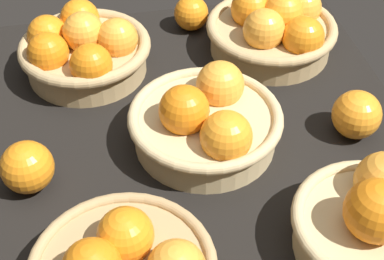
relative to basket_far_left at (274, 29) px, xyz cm
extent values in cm
cube|color=black|center=(23.45, -19.47, -6.30)|extent=(84.00, 72.00, 3.00)
cylinder|color=tan|center=(-0.22, -0.49, -2.17)|extent=(22.66, 22.66, 5.26)
torus|color=tan|center=(-0.22, -0.49, 0.46)|extent=(24.60, 24.60, 1.94)
sphere|color=orange|center=(-3.59, -3.74, 2.71)|extent=(7.63, 7.63, 7.63)
sphere|color=orange|center=(6.35, 3.24, 1.92)|extent=(7.63, 7.63, 7.63)
sphere|color=orange|center=(-0.56, 1.54, 3.12)|extent=(7.63, 7.63, 7.63)
sphere|color=#F49E33|center=(-3.85, 6.50, 1.60)|extent=(7.63, 7.63, 7.63)
sphere|color=#F49E33|center=(3.57, -3.28, 2.59)|extent=(7.63, 7.63, 7.63)
cylinder|color=tan|center=(-0.30, -35.23, -2.09)|extent=(21.51, 21.51, 5.40)
torus|color=tan|center=(-0.30, -35.23, 0.61)|extent=(23.68, 23.68, 2.17)
sphere|color=orange|center=(-7.37, -35.52, 2.04)|extent=(7.30, 7.30, 7.30)
sphere|color=orange|center=(7.12, -34.42, 1.81)|extent=(7.30, 7.30, 7.30)
sphere|color=orange|center=(-3.49, -41.52, 1.68)|extent=(7.30, 7.30, 7.30)
sphere|color=#F49E33|center=(1.09, -29.33, 2.46)|extent=(7.30, 7.30, 7.30)
sphere|color=#F49E33|center=(-0.89, -35.09, 3.20)|extent=(7.30, 7.30, 7.30)
sphere|color=orange|center=(2.40, -41.50, 1.91)|extent=(7.30, 7.30, 7.30)
sphere|color=orange|center=(43.70, -32.60, 2.28)|extent=(7.19, 7.19, 7.19)
cylinder|color=tan|center=(46.69, -1.01, -1.97)|extent=(19.62, 19.62, 5.66)
torus|color=tan|center=(46.69, -1.01, 0.86)|extent=(21.37, 21.37, 1.75)
sphere|color=orange|center=(47.55, -1.84, 4.28)|extent=(8.27, 8.27, 8.27)
cylinder|color=tan|center=(22.34, -17.99, -2.10)|extent=(22.40, 22.40, 5.40)
torus|color=tan|center=(22.34, -17.99, 0.60)|extent=(24.25, 24.25, 1.85)
sphere|color=orange|center=(22.82, -21.41, 2.91)|extent=(7.80, 7.80, 7.80)
sphere|color=orange|center=(28.94, -16.33, 2.22)|extent=(7.80, 7.80, 7.80)
sphere|color=#F49E33|center=(17.20, -14.49, 2.35)|extent=(7.80, 7.80, 7.80)
sphere|color=orange|center=(24.91, 6.11, -0.84)|extent=(7.91, 7.91, 7.91)
sphere|color=orange|center=(26.55, -45.24, -0.88)|extent=(7.84, 7.84, 7.84)
sphere|color=orange|center=(-10.63, -13.81, -1.35)|extent=(6.89, 6.89, 6.89)
camera|label=1|loc=(87.61, -32.86, 60.13)|focal=54.18mm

